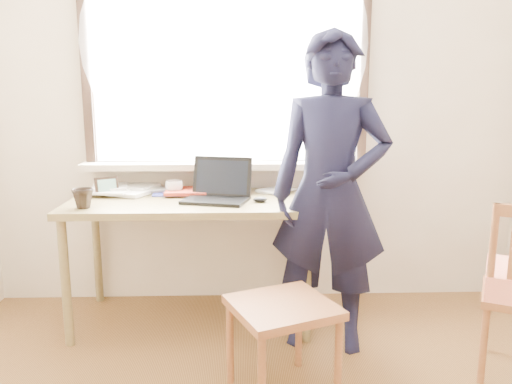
{
  "coord_description": "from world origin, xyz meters",
  "views": [
    {
      "loc": [
        -0.12,
        -1.29,
        1.38
      ],
      "look_at": [
        -0.05,
        0.95,
        0.94
      ],
      "focal_mm": 35.0,
      "sensor_mm": 36.0,
      "label": 1
    }
  ],
  "objects_px": {
    "mug_white": "(174,187)",
    "laptop": "(218,190)",
    "desk": "(191,212)",
    "work_chair": "(283,317)",
    "person": "(330,194)",
    "mug_dark": "(83,198)"
  },
  "relations": [
    {
      "from": "mug_white",
      "to": "person",
      "type": "height_order",
      "value": "person"
    },
    {
      "from": "mug_white",
      "to": "mug_dark",
      "type": "xyz_separation_m",
      "value": [
        -0.45,
        -0.37,
        0.01
      ]
    },
    {
      "from": "mug_white",
      "to": "work_chair",
      "type": "bearing_deg",
      "value": -57.77
    },
    {
      "from": "laptop",
      "to": "mug_white",
      "type": "height_order",
      "value": "laptop"
    },
    {
      "from": "mug_white",
      "to": "work_chair",
      "type": "xyz_separation_m",
      "value": [
        0.6,
        -0.95,
        -0.43
      ]
    },
    {
      "from": "person",
      "to": "mug_dark",
      "type": "bearing_deg",
      "value": -170.88
    },
    {
      "from": "mug_white",
      "to": "desk",
      "type": "bearing_deg",
      "value": -52.59
    },
    {
      "from": "laptop",
      "to": "mug_white",
      "type": "bearing_deg",
      "value": 147.36
    },
    {
      "from": "work_chair",
      "to": "person",
      "type": "bearing_deg",
      "value": 58.74
    },
    {
      "from": "mug_dark",
      "to": "person",
      "type": "relative_size",
      "value": 0.07
    },
    {
      "from": "laptop",
      "to": "person",
      "type": "relative_size",
      "value": 0.25
    },
    {
      "from": "work_chair",
      "to": "person",
      "type": "distance_m",
      "value": 0.74
    },
    {
      "from": "laptop",
      "to": "mug_dark",
      "type": "relative_size",
      "value": 3.67
    },
    {
      "from": "desk",
      "to": "mug_dark",
      "type": "bearing_deg",
      "value": -158.69
    },
    {
      "from": "mug_white",
      "to": "person",
      "type": "relative_size",
      "value": 0.06
    },
    {
      "from": "mug_white",
      "to": "person",
      "type": "bearing_deg",
      "value": -27.88
    },
    {
      "from": "desk",
      "to": "mug_dark",
      "type": "relative_size",
      "value": 12.32
    },
    {
      "from": "mug_white",
      "to": "laptop",
      "type": "bearing_deg",
      "value": -32.64
    },
    {
      "from": "laptop",
      "to": "mug_white",
      "type": "relative_size",
      "value": 3.89
    },
    {
      "from": "mug_dark",
      "to": "person",
      "type": "bearing_deg",
      "value": -4.27
    },
    {
      "from": "person",
      "to": "work_chair",
      "type": "bearing_deg",
      "value": -107.87
    },
    {
      "from": "work_chair",
      "to": "person",
      "type": "xyz_separation_m",
      "value": [
        0.29,
        0.48,
        0.48
      ]
    }
  ]
}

